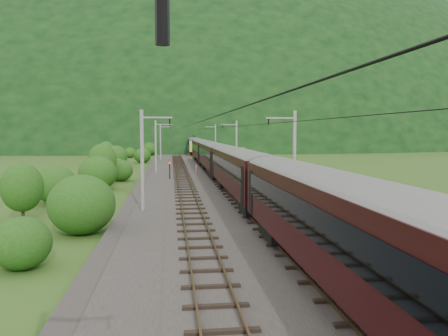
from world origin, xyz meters
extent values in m
plane|color=#36531A|center=(0.00, 0.00, 0.00)|extent=(600.00, 600.00, 0.00)
cube|color=#38332D|center=(0.00, 10.00, 0.15)|extent=(14.00, 220.00, 0.30)
cube|color=brown|center=(-3.12, 10.00, 0.49)|extent=(0.08, 220.00, 0.15)
cube|color=brown|center=(-1.68, 10.00, 0.49)|extent=(0.08, 220.00, 0.15)
cube|color=black|center=(-2.40, 10.00, 0.36)|extent=(2.40, 220.00, 0.12)
cube|color=brown|center=(1.68, 10.00, 0.49)|extent=(0.08, 220.00, 0.15)
cube|color=brown|center=(3.12, 10.00, 0.49)|extent=(0.08, 220.00, 0.15)
cube|color=black|center=(2.40, 10.00, 0.36)|extent=(2.40, 220.00, 0.12)
cylinder|color=black|center=(-4.00, -32.00, 7.40)|extent=(0.10, 0.10, 0.50)
cylinder|color=gray|center=(-6.20, 0.00, 4.30)|extent=(0.28, 0.28, 8.00)
cube|color=gray|center=(-5.00, 0.00, 7.70)|extent=(2.40, 0.12, 0.12)
cylinder|color=black|center=(-4.00, 0.00, 7.40)|extent=(0.10, 0.10, 0.50)
cylinder|color=gray|center=(-6.20, 32.00, 4.30)|extent=(0.28, 0.28, 8.00)
cube|color=gray|center=(-5.00, 32.00, 7.70)|extent=(2.40, 0.12, 0.12)
cylinder|color=black|center=(-4.00, 32.00, 7.40)|extent=(0.10, 0.10, 0.50)
cylinder|color=gray|center=(-6.20, 64.00, 4.30)|extent=(0.28, 0.28, 8.00)
cube|color=gray|center=(-5.00, 64.00, 7.70)|extent=(2.40, 0.12, 0.12)
cylinder|color=black|center=(-4.00, 64.00, 7.40)|extent=(0.10, 0.10, 0.50)
cylinder|color=gray|center=(-6.20, 96.00, 4.30)|extent=(0.28, 0.28, 8.00)
cube|color=gray|center=(-5.00, 96.00, 7.70)|extent=(2.40, 0.12, 0.12)
cylinder|color=black|center=(-4.00, 96.00, 7.40)|extent=(0.10, 0.10, 0.50)
cylinder|color=gray|center=(-6.20, 128.00, 4.30)|extent=(0.28, 0.28, 8.00)
cube|color=gray|center=(-5.00, 128.00, 7.70)|extent=(2.40, 0.12, 0.12)
cylinder|color=black|center=(-4.00, 128.00, 7.40)|extent=(0.10, 0.10, 0.50)
cylinder|color=gray|center=(6.20, 0.00, 4.30)|extent=(0.28, 0.28, 8.00)
cube|color=gray|center=(5.00, 0.00, 7.70)|extent=(2.40, 0.12, 0.12)
cylinder|color=black|center=(4.00, 0.00, 7.40)|extent=(0.10, 0.10, 0.50)
cylinder|color=gray|center=(6.20, 32.00, 4.30)|extent=(0.28, 0.28, 8.00)
cube|color=gray|center=(5.00, 32.00, 7.70)|extent=(2.40, 0.12, 0.12)
cylinder|color=black|center=(4.00, 32.00, 7.40)|extent=(0.10, 0.10, 0.50)
cylinder|color=gray|center=(6.20, 64.00, 4.30)|extent=(0.28, 0.28, 8.00)
cube|color=gray|center=(5.00, 64.00, 7.70)|extent=(2.40, 0.12, 0.12)
cylinder|color=black|center=(4.00, 64.00, 7.40)|extent=(0.10, 0.10, 0.50)
cylinder|color=gray|center=(6.20, 96.00, 4.30)|extent=(0.28, 0.28, 8.00)
cube|color=gray|center=(5.00, 96.00, 7.70)|extent=(2.40, 0.12, 0.12)
cylinder|color=black|center=(4.00, 96.00, 7.40)|extent=(0.10, 0.10, 0.50)
cylinder|color=gray|center=(6.20, 128.00, 4.30)|extent=(0.28, 0.28, 8.00)
cube|color=gray|center=(5.00, 128.00, 7.70)|extent=(2.40, 0.12, 0.12)
cylinder|color=black|center=(4.00, 128.00, 7.40)|extent=(0.10, 0.10, 0.50)
cylinder|color=black|center=(-2.40, 10.00, 7.10)|extent=(0.03, 198.00, 0.03)
cylinder|color=black|center=(2.40, 10.00, 7.10)|extent=(0.03, 198.00, 0.03)
ellipsoid|color=black|center=(0.00, 260.00, 0.00)|extent=(504.00, 360.00, 244.00)
ellipsoid|color=black|center=(-120.00, 300.00, 0.00)|extent=(336.00, 280.00, 132.00)
cube|color=black|center=(2.40, -19.41, 3.09)|extent=(3.04, 23.07, 3.15)
cylinder|color=slate|center=(2.40, -19.41, 4.50)|extent=(3.04, 22.95, 3.04)
cube|color=black|center=(0.86, -19.41, 3.46)|extent=(0.05, 20.30, 1.21)
cube|color=black|center=(3.94, -19.41, 3.46)|extent=(0.05, 20.30, 1.21)
cube|color=black|center=(2.40, -11.34, 1.04)|extent=(2.31, 3.35, 0.94)
cube|color=black|center=(2.40, 4.60, 3.09)|extent=(3.04, 23.07, 3.15)
cylinder|color=slate|center=(2.40, 4.60, 4.50)|extent=(3.04, 22.95, 3.04)
cube|color=black|center=(0.86, 4.60, 3.46)|extent=(0.05, 20.30, 1.21)
cube|color=black|center=(3.94, 4.60, 3.46)|extent=(0.05, 20.30, 1.21)
cube|color=black|center=(2.40, -3.47, 1.04)|extent=(2.31, 3.35, 0.94)
cube|color=black|center=(2.40, 12.67, 1.04)|extent=(2.31, 3.35, 0.94)
cube|color=black|center=(2.40, 28.61, 3.09)|extent=(3.04, 23.07, 3.15)
cylinder|color=slate|center=(2.40, 28.61, 4.50)|extent=(3.04, 22.95, 3.04)
cube|color=black|center=(0.86, 28.61, 3.46)|extent=(0.05, 20.30, 1.21)
cube|color=black|center=(3.94, 28.61, 3.46)|extent=(0.05, 20.30, 1.21)
cube|color=black|center=(2.40, 20.54, 1.04)|extent=(2.31, 3.35, 0.94)
cube|color=black|center=(2.40, 36.68, 1.04)|extent=(2.31, 3.35, 0.94)
cube|color=black|center=(2.40, 52.62, 3.09)|extent=(3.04, 23.07, 3.15)
cylinder|color=slate|center=(2.40, 52.62, 4.50)|extent=(3.04, 22.95, 3.04)
cube|color=black|center=(0.86, 52.62, 3.46)|extent=(0.05, 20.30, 1.21)
cube|color=black|center=(3.94, 52.62, 3.46)|extent=(0.05, 20.30, 1.21)
cube|color=black|center=(2.40, 44.55, 1.04)|extent=(2.31, 3.35, 0.94)
cube|color=black|center=(2.40, 60.70, 1.04)|extent=(2.31, 3.35, 0.94)
cube|color=navy|center=(2.40, 86.07, 3.09)|extent=(3.04, 18.87, 3.15)
cylinder|color=slate|center=(2.40, 86.07, 4.50)|extent=(3.04, 18.78, 3.04)
cube|color=black|center=(0.86, 86.07, 3.46)|extent=(0.05, 16.61, 1.21)
cube|color=black|center=(3.94, 86.07, 3.46)|extent=(0.05, 16.61, 1.21)
cube|color=black|center=(2.40, 79.47, 1.04)|extent=(2.31, 3.35, 0.94)
cube|color=black|center=(2.40, 92.68, 1.04)|extent=(2.31, 3.35, 0.94)
cube|color=yellow|center=(2.40, 95.31, 2.88)|extent=(3.10, 0.50, 2.83)
cube|color=yellow|center=(2.40, 76.84, 2.88)|extent=(3.10, 0.50, 2.83)
cube|color=black|center=(2.40, 89.07, 5.24)|extent=(0.08, 1.60, 0.94)
cylinder|color=red|center=(-0.16, 30.48, 0.98)|extent=(0.15, 0.15, 1.36)
cylinder|color=red|center=(0.19, 66.82, 0.97)|extent=(0.14, 0.14, 1.34)
cylinder|color=black|center=(-4.10, 23.48, 1.33)|extent=(0.14, 0.14, 2.07)
sphere|color=red|center=(-4.10, 23.48, 2.42)|extent=(0.25, 0.25, 0.25)
ellipsoid|color=#224B14|center=(-11.07, -13.59, 1.27)|extent=(2.83, 2.83, 2.54)
ellipsoid|color=#224B14|center=(-9.64, -6.50, 1.92)|extent=(4.28, 4.28, 3.85)
ellipsoid|color=#224B14|center=(-14.42, 6.15, 1.74)|extent=(3.88, 3.88, 3.49)
ellipsoid|color=#224B14|center=(-12.13, 15.16, 1.94)|extent=(4.30, 4.30, 3.87)
ellipsoid|color=#224B14|center=(-10.61, 24.07, 1.45)|extent=(3.23, 3.23, 2.91)
ellipsoid|color=#224B14|center=(-14.49, 32.80, 1.40)|extent=(3.12, 3.12, 2.81)
ellipsoid|color=#224B14|center=(-12.93, 40.86, 1.03)|extent=(2.28, 2.28, 2.06)
ellipsoid|color=#224B14|center=(-14.23, 48.03, 2.03)|extent=(4.50, 4.50, 4.05)
ellipsoid|color=#224B14|center=(-9.86, 57.80, 1.59)|extent=(3.53, 3.53, 3.17)
ellipsoid|color=#224B14|center=(-9.89, 66.20, 1.07)|extent=(2.39, 2.39, 2.15)
ellipsoid|color=#224B14|center=(-14.18, 77.46, 1.30)|extent=(2.88, 2.88, 2.59)
ellipsoid|color=#224B14|center=(-9.79, 87.56, 1.81)|extent=(4.01, 4.01, 3.61)
ellipsoid|color=#224B14|center=(-14.64, 94.65, 1.63)|extent=(3.62, 3.62, 3.26)
cylinder|color=black|center=(-14.81, -1.73, 1.18)|extent=(0.24, 0.24, 2.35)
ellipsoid|color=#224B14|center=(-14.81, -1.73, 2.52)|extent=(3.02, 3.02, 3.63)
cylinder|color=black|center=(-12.55, 21.38, 1.38)|extent=(0.24, 0.24, 2.77)
ellipsoid|color=#224B14|center=(-12.55, 21.38, 2.97)|extent=(3.56, 3.56, 4.27)
cylinder|color=black|center=(-16.57, 52.66, 1.28)|extent=(0.24, 0.24, 2.57)
ellipsoid|color=#224B14|center=(-16.57, 52.66, 2.75)|extent=(3.30, 3.30, 3.96)
ellipsoid|color=#224B14|center=(9.75, -11.05, 1.44)|extent=(3.21, 3.21, 2.89)
ellipsoid|color=#224B14|center=(14.44, 6.44, 0.94)|extent=(2.09, 2.09, 1.88)
ellipsoid|color=#224B14|center=(10.62, 22.86, 1.59)|extent=(3.53, 3.53, 3.17)
ellipsoid|color=#224B14|center=(12.05, 34.48, 1.12)|extent=(2.49, 2.49, 2.24)
ellipsoid|color=#224B14|center=(14.48, 50.26, 0.96)|extent=(2.13, 2.13, 1.91)
ellipsoid|color=#224B14|center=(12.55, 65.35, 1.41)|extent=(3.13, 3.13, 2.82)
camera|label=1|loc=(-3.95, -35.03, 6.57)|focal=35.00mm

